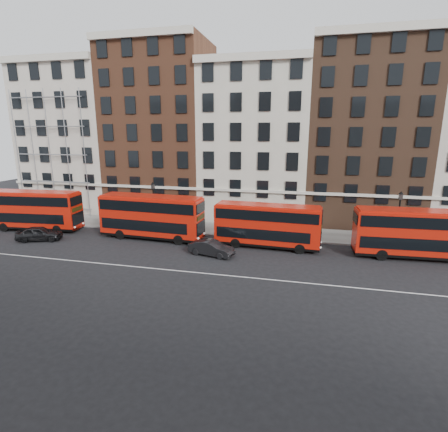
% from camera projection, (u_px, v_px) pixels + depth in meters
% --- Properties ---
extents(ground, '(120.00, 120.00, 0.00)m').
position_uv_depth(ground, '(223.00, 265.00, 29.23)').
color(ground, black).
rests_on(ground, ground).
extents(pavement, '(80.00, 5.00, 0.15)m').
position_uv_depth(pavement, '(245.00, 231.00, 39.14)').
color(pavement, gray).
rests_on(pavement, ground).
extents(kerb, '(80.00, 0.30, 0.16)m').
position_uv_depth(kerb, '(241.00, 237.00, 36.77)').
color(kerb, gray).
rests_on(kerb, ground).
extents(road_centre_line, '(70.00, 0.12, 0.01)m').
position_uv_depth(road_centre_line, '(217.00, 274.00, 27.34)').
color(road_centre_line, white).
rests_on(road_centre_line, ground).
extents(building_terrace, '(64.00, 11.95, 22.00)m').
position_uv_depth(building_terrace, '(254.00, 137.00, 43.77)').
color(building_terrace, '#B5AB9C').
rests_on(building_terrace, ground).
extents(bus_a, '(10.78, 3.47, 4.45)m').
position_uv_depth(bus_a, '(33.00, 209.00, 39.13)').
color(bus_a, red).
rests_on(bus_a, ground).
extents(bus_b, '(10.94, 3.20, 4.54)m').
position_uv_depth(bus_b, '(151.00, 216.00, 35.91)').
color(bus_b, red).
rests_on(bus_b, ground).
extents(bus_c, '(10.10, 2.91, 4.20)m').
position_uv_depth(bus_c, '(267.00, 225.00, 33.26)').
color(bus_c, red).
rests_on(bus_c, ground).
extents(bus_d, '(10.50, 2.99, 4.36)m').
position_uv_depth(bus_d, '(417.00, 233.00, 30.31)').
color(bus_d, red).
rests_on(bus_d, ground).
extents(car_rear, '(4.70, 3.13, 1.49)m').
position_uv_depth(car_rear, '(39.00, 234.00, 35.66)').
color(car_rear, black).
rests_on(car_rear, ground).
extents(car_front, '(4.39, 2.35, 1.37)m').
position_uv_depth(car_front, '(211.00, 248.00, 31.42)').
color(car_front, black).
rests_on(car_front, ground).
extents(lamp_post_left, '(0.44, 0.44, 5.33)m').
position_uv_depth(lamp_post_left, '(154.00, 203.00, 38.90)').
color(lamp_post_left, black).
rests_on(lamp_post_left, pavement).
extents(lamp_post_right, '(0.44, 0.44, 5.33)m').
position_uv_depth(lamp_post_right, '(398.00, 216.00, 33.01)').
color(lamp_post_right, black).
rests_on(lamp_post_right, pavement).
extents(iron_railings, '(6.60, 0.06, 1.00)m').
position_uv_depth(iron_railings, '(248.00, 221.00, 41.08)').
color(iron_railings, black).
rests_on(iron_railings, pavement).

